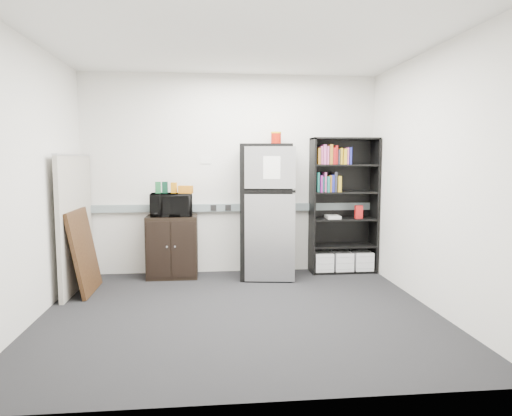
# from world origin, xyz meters

# --- Properties ---
(floor) EXTENTS (4.00, 4.00, 0.00)m
(floor) POSITION_xyz_m (0.00, 0.00, 0.00)
(floor) COLOR black
(floor) RESTS_ON ground
(wall_back) EXTENTS (4.00, 0.02, 2.70)m
(wall_back) POSITION_xyz_m (0.00, 1.75, 1.35)
(wall_back) COLOR silver
(wall_back) RESTS_ON floor
(wall_right) EXTENTS (0.02, 3.50, 2.70)m
(wall_right) POSITION_xyz_m (2.00, 0.00, 1.35)
(wall_right) COLOR silver
(wall_right) RESTS_ON floor
(wall_left) EXTENTS (0.02, 3.50, 2.70)m
(wall_left) POSITION_xyz_m (-2.00, 0.00, 1.35)
(wall_left) COLOR silver
(wall_left) RESTS_ON floor
(ceiling) EXTENTS (4.00, 3.50, 0.02)m
(ceiling) POSITION_xyz_m (0.00, 0.00, 2.70)
(ceiling) COLOR white
(ceiling) RESTS_ON wall_back
(electrical_raceway) EXTENTS (3.92, 0.05, 0.10)m
(electrical_raceway) POSITION_xyz_m (0.00, 1.72, 0.90)
(electrical_raceway) COLOR gray
(electrical_raceway) RESTS_ON wall_back
(wall_note) EXTENTS (0.14, 0.00, 0.10)m
(wall_note) POSITION_xyz_m (-0.35, 1.74, 1.55)
(wall_note) COLOR white
(wall_note) RESTS_ON wall_back
(bookshelf) EXTENTS (0.90, 0.34, 1.85)m
(bookshelf) POSITION_xyz_m (1.53, 1.57, 0.91)
(bookshelf) COLOR black
(bookshelf) RESTS_ON floor
(cubicle_partition) EXTENTS (0.06, 1.30, 1.62)m
(cubicle_partition) POSITION_xyz_m (-1.90, 1.08, 0.81)
(cubicle_partition) COLOR #A29C90
(cubicle_partition) RESTS_ON floor
(cabinet) EXTENTS (0.66, 0.44, 0.82)m
(cabinet) POSITION_xyz_m (-0.80, 1.50, 0.41)
(cabinet) COLOR black
(cabinet) RESTS_ON floor
(microwave) EXTENTS (0.56, 0.39, 0.30)m
(microwave) POSITION_xyz_m (-0.80, 1.48, 0.97)
(microwave) COLOR black
(microwave) RESTS_ON cabinet
(snack_box_a) EXTENTS (0.08, 0.06, 0.15)m
(snack_box_a) POSITION_xyz_m (-0.97, 1.52, 1.19)
(snack_box_a) COLOR #19572D
(snack_box_a) RESTS_ON microwave
(snack_box_b) EXTENTS (0.07, 0.05, 0.15)m
(snack_box_b) POSITION_xyz_m (-0.88, 1.52, 1.19)
(snack_box_b) COLOR #0B3220
(snack_box_b) RESTS_ON microwave
(snack_box_c) EXTENTS (0.08, 0.07, 0.14)m
(snack_box_c) POSITION_xyz_m (-0.76, 1.52, 1.19)
(snack_box_c) COLOR orange
(snack_box_c) RESTS_ON microwave
(snack_bag) EXTENTS (0.20, 0.13, 0.10)m
(snack_bag) POSITION_xyz_m (-0.61, 1.47, 1.17)
(snack_bag) COLOR #BC6A12
(snack_bag) RESTS_ON microwave
(refrigerator) EXTENTS (0.74, 0.77, 1.76)m
(refrigerator) POSITION_xyz_m (0.45, 1.42, 0.88)
(refrigerator) COLOR black
(refrigerator) RESTS_ON floor
(coffee_can) EXTENTS (0.14, 0.14, 0.19)m
(coffee_can) POSITION_xyz_m (0.59, 1.55, 1.85)
(coffee_can) COLOR #A31507
(coffee_can) RESTS_ON refrigerator
(framed_poster) EXTENTS (0.22, 0.77, 0.98)m
(framed_poster) POSITION_xyz_m (-1.77, 0.91, 0.49)
(framed_poster) COLOR black
(framed_poster) RESTS_ON floor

